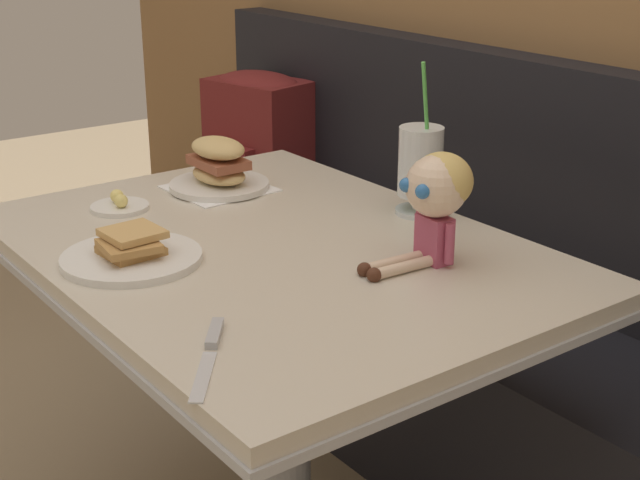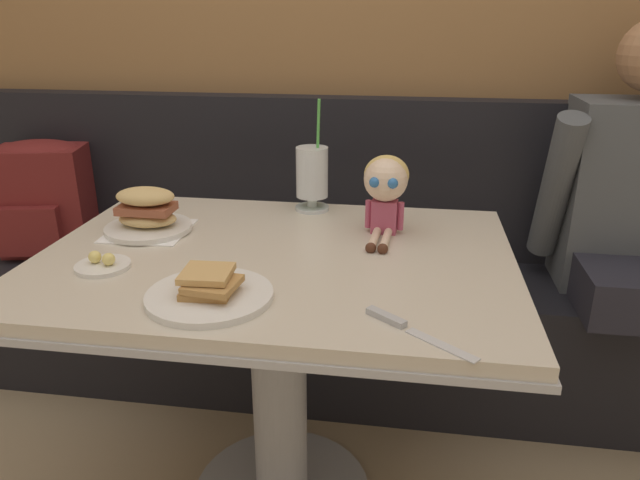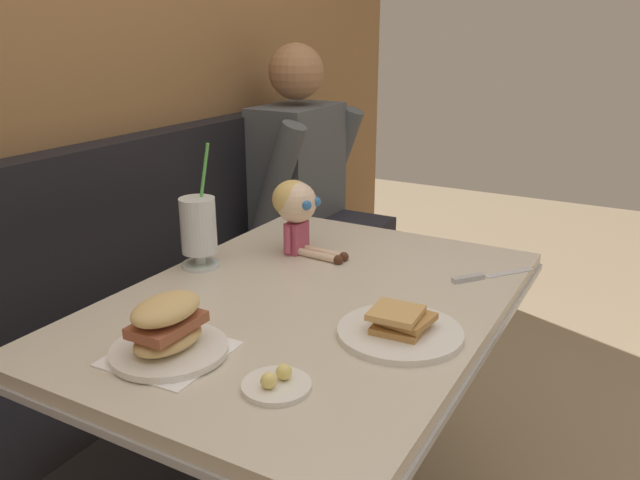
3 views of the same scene
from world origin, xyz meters
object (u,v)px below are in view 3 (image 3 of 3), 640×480
Objects in this scene: toast_plate at (400,329)px; butter_knife at (480,277)px; butter_saucer at (276,384)px; sandwich_plate at (168,332)px; seated_doll at (296,206)px; milkshake_glass at (199,229)px; diner_patron at (306,179)px.

butter_knife is (0.37, -0.05, -0.01)m from toast_plate.
toast_plate is 2.08× the size of butter_saucer.
seated_doll is (0.60, 0.08, 0.08)m from sandwich_plate.
butter_saucer is at bearing -128.96° from milkshake_glass.
sandwich_plate is at bearing -160.04° from diner_patron.
sandwich_plate is 0.77m from butter_knife.
seated_doll reaches higher than sandwich_plate.
toast_plate is 0.55m from seated_doll.
seated_doll is at bearing -151.35° from diner_patron.
butter_knife is at bearing -8.37° from toast_plate.
butter_saucer is at bearing -151.54° from diner_patron.
seated_doll is 0.27× the size of diner_patron.
milkshake_glass reaches higher than butter_saucer.
milkshake_glass is 0.98m from diner_patron.
butter_saucer reaches higher than butter_knife.
seated_doll is at bearing 28.23° from butter_saucer.
butter_saucer is at bearing -90.28° from sandwich_plate.
butter_knife is at bearing -83.58° from seated_doll.
seated_doll is 0.84m from diner_patron.
seated_doll is (0.60, 0.32, 0.12)m from butter_saucer.
diner_patron is at bearing 19.96° from sandwich_plate.
seated_doll is at bearing 7.95° from sandwich_plate.
diner_patron is (1.33, 0.72, -0.01)m from butter_saucer.
sandwich_plate is 1.41m from diner_patron.
toast_plate is 0.60m from milkshake_glass.
toast_plate is 1.14× the size of sandwich_plate.
butter_saucer is 0.15× the size of diner_patron.
toast_plate is at bearing -126.43° from seated_doll.
butter_saucer is 0.61× the size of butter_knife.
butter_knife is at bearing -14.07° from butter_saucer.
butter_saucer is at bearing -151.77° from seated_doll.
sandwich_plate is 1.12× the size of butter_knife.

